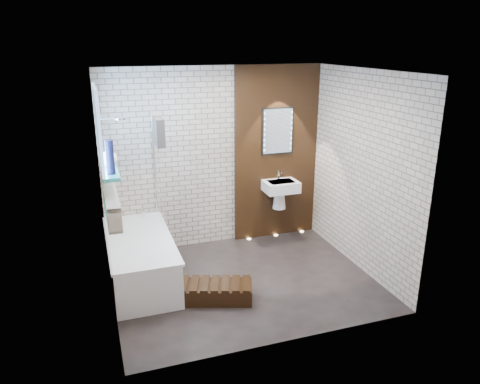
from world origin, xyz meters
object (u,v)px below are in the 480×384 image
object	(u,v)px
bathtub	(141,259)
bath_screen	(159,172)
washbasin	(280,190)
led_mirror	(278,131)
walnut_step	(216,292)

from	to	relation	value
bathtub	bath_screen	xyz separation A→B (m)	(0.35, 0.44, 0.99)
bathtub	washbasin	bearing A→B (deg)	16.01
bathtub	led_mirror	distance (m)	2.68
bathtub	walnut_step	world-z (taller)	bathtub
bath_screen	walnut_step	world-z (taller)	bath_screen
led_mirror	walnut_step	world-z (taller)	led_mirror
led_mirror	walnut_step	xyz separation A→B (m)	(-1.41, -1.53, -1.55)
bath_screen	led_mirror	bearing A→B (deg)	10.66
walnut_step	bath_screen	bearing A→B (deg)	109.14
bath_screen	walnut_step	bearing A→B (deg)	-70.86
bathtub	led_mirror	bearing A→B (deg)	19.78
bath_screen	walnut_step	size ratio (longest dim) A/B	1.64
bath_screen	washbasin	size ratio (longest dim) A/B	2.41
walnut_step	led_mirror	bearing A→B (deg)	47.44
led_mirror	bath_screen	bearing A→B (deg)	-169.34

